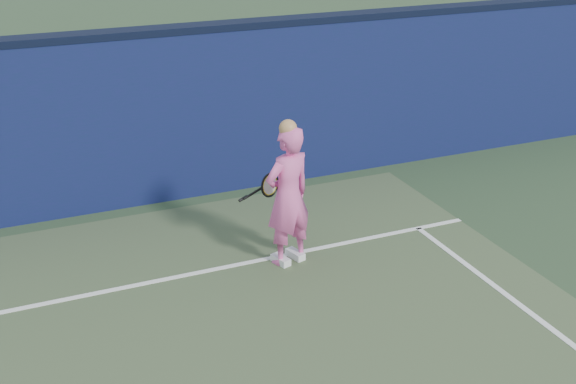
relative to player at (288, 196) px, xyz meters
name	(u,v)px	position (x,y,z in m)	size (l,w,h in m)	color
backstop_wall	(33,135)	(-2.75, 2.64, 0.33)	(24.00, 0.40, 2.50)	#0E1A3E
wall_cap	(19,41)	(-2.75, 2.64, 1.63)	(24.00, 0.42, 0.10)	black
player	(288,196)	(0.00, 0.00, 0.00)	(0.76, 0.61, 1.90)	#EB5BA9
racket	(268,186)	(-0.11, 0.41, -0.01)	(0.61, 0.19, 0.33)	black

